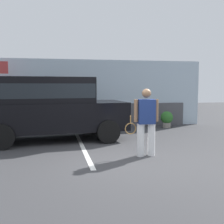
# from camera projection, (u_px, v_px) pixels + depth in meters

# --- Properties ---
(ground_plane) EXTENTS (40.00, 40.00, 0.00)m
(ground_plane) POSITION_uv_depth(u_px,v_px,m) (126.00, 160.00, 6.76)
(ground_plane) COLOR #38383A
(parking_stripe_1) EXTENTS (0.12, 4.40, 0.01)m
(parking_stripe_1) POSITION_uv_depth(u_px,v_px,m) (83.00, 148.00, 8.04)
(parking_stripe_1) COLOR silver
(parking_stripe_1) RESTS_ON ground_plane
(house_frontage) EXTENTS (9.69, 0.40, 2.88)m
(house_frontage) POSITION_uv_depth(u_px,v_px,m) (94.00, 96.00, 12.04)
(house_frontage) COLOR silver
(house_frontage) RESTS_ON ground_plane
(parked_suv) EXTENTS (4.75, 2.50, 2.05)m
(parked_suv) POSITION_uv_depth(u_px,v_px,m) (51.00, 105.00, 9.01)
(parked_suv) COLOR black
(parked_suv) RESTS_ON ground_plane
(tennis_player_man) EXTENTS (0.89, 0.28, 1.71)m
(tennis_player_man) POSITION_uv_depth(u_px,v_px,m) (146.00, 121.00, 7.05)
(tennis_player_man) COLOR white
(tennis_player_man) RESTS_ON ground_plane
(potted_plant_by_porch) EXTENTS (0.53, 0.53, 0.69)m
(potted_plant_by_porch) POSITION_uv_depth(u_px,v_px,m) (167.00, 118.00, 11.89)
(potted_plant_by_porch) COLOR gray
(potted_plant_by_porch) RESTS_ON ground_plane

